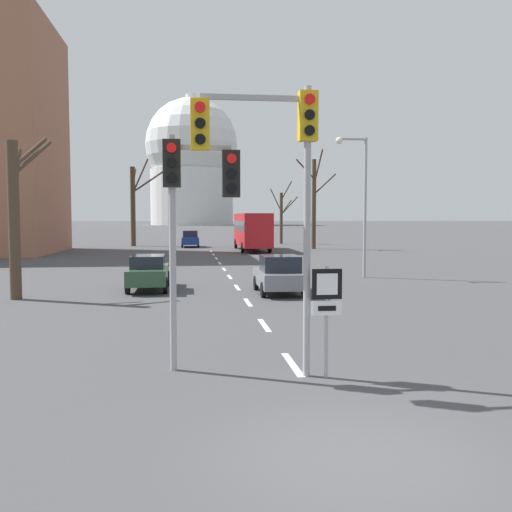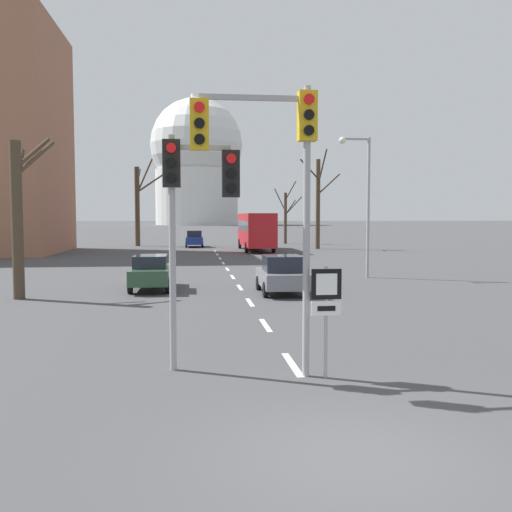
{
  "view_description": "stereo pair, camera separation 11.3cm",
  "coord_description": "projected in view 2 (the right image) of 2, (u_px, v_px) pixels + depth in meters",
  "views": [
    {
      "loc": [
        -2.26,
        -7.14,
        3.2
      ],
      "look_at": [
        -0.74,
        5.3,
        2.33
      ],
      "focal_mm": 40.0,
      "sensor_mm": 36.0,
      "label": 1
    },
    {
      "loc": [
        -2.15,
        -7.15,
        3.2
      ],
      "look_at": [
        -0.74,
        5.3,
        2.33
      ],
      "focal_mm": 40.0,
      "sensor_mm": 36.0,
      "label": 2
    }
  ],
  "objects": [
    {
      "name": "sedan_mid_centre",
      "position": [
        151.0,
        272.0,
        24.9
      ],
      "size": [
        1.72,
        4.23,
        1.52
      ],
      "color": "#2D4C33",
      "rests_on": "ground_plane"
    },
    {
      "name": "lane_stripe_9",
      "position": [
        215.0,
        251.0,
        52.48
      ],
      "size": [
        0.16,
        2.0,
        0.01
      ],
      "primitive_type": "cube",
      "color": "silver",
      "rests_on": "ground_plane"
    },
    {
      "name": "ground_plane",
      "position": [
        356.0,
        458.0,
        7.55
      ],
      "size": [
        800.0,
        800.0,
        0.0
      ],
      "primitive_type": "plane",
      "color": "#424244"
    },
    {
      "name": "bare_tree_left_far",
      "position": [
        139.0,
        203.0,
        61.87
      ],
      "size": [
        3.78,
        2.62,
        9.54
      ],
      "color": "#473828",
      "rests_on": "ground_plane"
    },
    {
      "name": "lane_stripe_8",
      "position": [
        217.0,
        254.0,
        48.02
      ],
      "size": [
        0.16,
        2.0,
        0.01
      ],
      "primitive_type": "cube",
      "color": "silver",
      "rests_on": "ground_plane"
    },
    {
      "name": "lane_stripe_5",
      "position": [
        227.0,
        269.0,
        34.63
      ],
      "size": [
        0.16,
        2.0,
        0.01
      ],
      "primitive_type": "cube",
      "color": "silver",
      "rests_on": "ground_plane"
    },
    {
      "name": "bare_tree_right_far",
      "position": [
        286.0,
        215.0,
        66.93
      ],
      "size": [
        2.81,
        3.06,
        7.27
      ],
      "color": "#473828",
      "rests_on": "ground_plane"
    },
    {
      "name": "bare_tree_right_near",
      "position": [
        318.0,
        201.0,
        56.08
      ],
      "size": [
        4.28,
        2.79,
        9.55
      ],
      "color": "#473828",
      "rests_on": "ground_plane"
    },
    {
      "name": "route_sign_post",
      "position": [
        326.0,
        303.0,
        11.21
      ],
      "size": [
        0.6,
        0.08,
        2.23
      ],
      "color": "#9E9EA3",
      "rests_on": "ground_plane"
    },
    {
      "name": "traffic_signal_centre_tall",
      "position": [
        271.0,
        157.0,
        11.06
      ],
      "size": [
        2.46,
        0.34,
        5.73
      ],
      "color": "#9E9EA3",
      "rests_on": "ground_plane"
    },
    {
      "name": "lane_stripe_7",
      "position": [
        220.0,
        258.0,
        43.56
      ],
      "size": [
        0.16,
        2.0,
        0.01
      ],
      "primitive_type": "cube",
      "color": "silver",
      "rests_on": "ground_plane"
    },
    {
      "name": "lane_stripe_0",
      "position": [
        292.0,
        364.0,
        12.33
      ],
      "size": [
        0.16,
        2.0,
        0.01
      ],
      "primitive_type": "cube",
      "color": "silver",
      "rests_on": "ground_plane"
    },
    {
      "name": "lane_stripe_4",
      "position": [
        233.0,
        277.0,
        30.17
      ],
      "size": [
        0.16,
        2.0,
        0.01
      ],
      "primitive_type": "cube",
      "color": "silver",
      "rests_on": "ground_plane"
    },
    {
      "name": "sedan_near_left",
      "position": [
        282.0,
        274.0,
        23.69
      ],
      "size": [
        1.84,
        3.8,
        1.59
      ],
      "color": "slate",
      "rests_on": "ground_plane"
    },
    {
      "name": "sedan_near_right",
      "position": [
        194.0,
        239.0,
        59.82
      ],
      "size": [
        1.84,
        4.38,
        1.73
      ],
      "color": "navy",
      "rests_on": "ground_plane"
    },
    {
      "name": "lane_stripe_3",
      "position": [
        240.0,
        287.0,
        25.71
      ],
      "size": [
        0.16,
        2.0,
        0.01
      ],
      "primitive_type": "cube",
      "color": "silver",
      "rests_on": "ground_plane"
    },
    {
      "name": "bare_tree_left_near",
      "position": [
        19.0,
        213.0,
        21.98
      ],
      "size": [
        1.39,
        1.87,
        6.45
      ],
      "color": "#473828",
      "rests_on": "ground_plane"
    },
    {
      "name": "street_lamp_right",
      "position": [
        363.0,
        191.0,
        29.6
      ],
      "size": [
        1.68,
        0.36,
        7.29
      ],
      "color": "#9E9EA3",
      "rests_on": "ground_plane"
    },
    {
      "name": "traffic_signal_near_left",
      "position": [
        193.0,
        194.0,
        11.69
      ],
      "size": [
        1.57,
        0.34,
        4.86
      ],
      "color": "#9E9EA3",
      "rests_on": "ground_plane"
    },
    {
      "name": "lane_stripe_1",
      "position": [
        266.0,
        325.0,
        16.79
      ],
      "size": [
        0.16,
        2.0,
        0.01
      ],
      "primitive_type": "cube",
      "color": "silver",
      "rests_on": "ground_plane"
    },
    {
      "name": "lane_stripe_2",
      "position": [
        250.0,
        302.0,
        21.25
      ],
      "size": [
        0.16,
        2.0,
        0.01
      ],
      "primitive_type": "cube",
      "color": "silver",
      "rests_on": "ground_plane"
    },
    {
      "name": "city_bus",
      "position": [
        256.0,
        229.0,
        53.38
      ],
      "size": [
        2.66,
        10.8,
        3.48
      ],
      "color": "red",
      "rests_on": "ground_plane"
    },
    {
      "name": "lane_stripe_6",
      "position": [
        223.0,
        263.0,
        39.1
      ],
      "size": [
        0.16,
        2.0,
        0.01
      ],
      "primitive_type": "cube",
      "color": "silver",
      "rests_on": "ground_plane"
    },
    {
      "name": "capitol_dome",
      "position": [
        197.0,
        162.0,
        217.6
      ],
      "size": [
        34.97,
        34.97,
        49.4
      ],
      "color": "silver",
      "rests_on": "ground_plane"
    }
  ]
}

